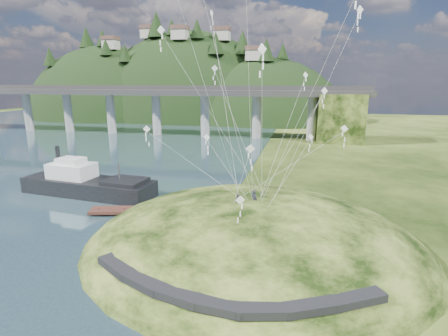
# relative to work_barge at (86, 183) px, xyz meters

# --- Properties ---
(ground) EXTENTS (320.00, 320.00, 0.00)m
(ground) POSITION_rel_work_barge_xyz_m (18.50, -12.96, -1.76)
(ground) COLOR black
(ground) RESTS_ON ground
(grass_hill) EXTENTS (36.00, 32.00, 13.00)m
(grass_hill) POSITION_rel_work_barge_xyz_m (26.50, -10.96, -3.26)
(grass_hill) COLOR black
(grass_hill) RESTS_ON ground
(footpath) EXTENTS (22.29, 5.84, 0.83)m
(footpath) POSITION_rel_work_barge_xyz_m (25.96, -22.70, 0.32)
(footpath) COLOR black
(footpath) RESTS_ON ground
(bridge) EXTENTS (160.00, 11.00, 15.00)m
(bridge) POSITION_rel_work_barge_xyz_m (-7.96, 57.11, 7.94)
(bridge) COLOR #2D2B2B
(bridge) RESTS_ON ground
(far_ridge) EXTENTS (153.00, 70.00, 94.50)m
(far_ridge) POSITION_rel_work_barge_xyz_m (-25.08, 109.21, -9.20)
(far_ridge) COLOR black
(far_ridge) RESTS_ON ground
(work_barge) EXTENTS (20.57, 7.44, 7.04)m
(work_barge) POSITION_rel_work_barge_xyz_m (0.00, 0.00, 0.00)
(work_barge) COLOR black
(work_barge) RESTS_ON ground
(wooden_dock) EXTENTS (14.94, 5.94, 1.06)m
(wooden_dock) POSITION_rel_work_barge_xyz_m (12.31, -5.12, -1.30)
(wooden_dock) COLOR #381C16
(wooden_dock) RESTS_ON ground
(kite_flyers) EXTENTS (2.39, 1.53, 2.01)m
(kite_flyers) POSITION_rel_work_barge_xyz_m (25.82, -11.44, 4.09)
(kite_flyers) COLOR #252631
(kite_flyers) RESTS_ON ground
(kite_swarm) EXTENTS (20.73, 16.33, 21.34)m
(kite_swarm) POSITION_rel_work_barge_xyz_m (25.60, -10.47, 16.34)
(kite_swarm) COLOR white
(kite_swarm) RESTS_ON ground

